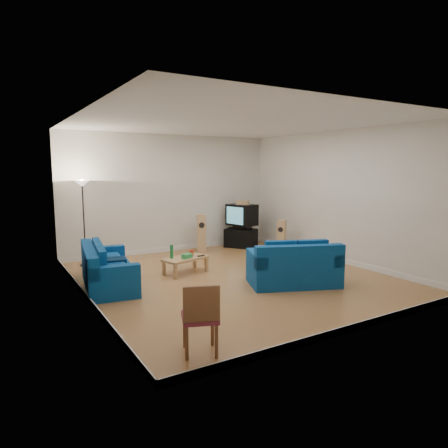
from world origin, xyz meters
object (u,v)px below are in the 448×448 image
coffee_table (185,260)px  television (242,215)px  sofa_three_seat (106,272)px  sofa_loveseat (294,269)px  tv_stand (241,238)px

coffee_table → television: size_ratio=1.20×
sofa_three_seat → television: 4.88m
sofa_loveseat → coffee_table: bearing=150.0°
tv_stand → sofa_three_seat: bearing=-102.1°
sofa_loveseat → television: bearing=94.2°
sofa_loveseat → tv_stand: bearing=94.6°
television → tv_stand: bearing=-75.9°
coffee_table → tv_stand: bearing=34.5°
sofa_loveseat → coffee_table: (-1.47, 1.89, -0.02)m
sofa_three_seat → sofa_loveseat: size_ratio=1.11×
sofa_loveseat → tv_stand: 3.90m
coffee_table → tv_stand: tv_stand is taller
sofa_loveseat → coffee_table: size_ratio=1.81×
sofa_loveseat → television: size_ratio=2.17×
sofa_three_seat → tv_stand: size_ratio=2.45×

